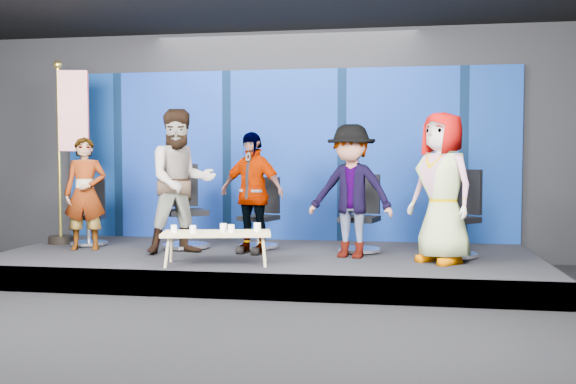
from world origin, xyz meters
name	(u,v)px	position (x,y,z in m)	size (l,w,h in m)	color
ground	(214,323)	(0.00, 0.00, 0.00)	(10.00, 10.00, 0.00)	black
room_walls	(212,63)	(0.00, 0.00, 2.43)	(10.02, 8.02, 3.51)	black
riser	(266,264)	(0.00, 2.50, 0.15)	(7.00, 3.00, 0.30)	black
backdrop	(284,155)	(0.00, 3.95, 1.60)	(7.00, 0.08, 2.60)	#06214D
chair_a	(89,223)	(-2.67, 2.86, 0.61)	(0.65, 0.65, 0.95)	silver
panelist_a	(85,194)	(-2.49, 2.40, 1.07)	(0.56, 0.37, 1.54)	black
chair_b	(185,221)	(-1.20, 2.77, 0.68)	(0.91, 0.91, 1.17)	silver
panelist_b	(181,181)	(-1.08, 2.28, 1.25)	(0.92, 0.72, 1.89)	black
chair_c	(261,225)	(-0.16, 2.94, 0.62)	(0.71, 0.71, 0.99)	silver
panelist_c	(252,193)	(-0.18, 2.44, 1.10)	(0.94, 0.39, 1.60)	black
chair_d	(360,227)	(1.23, 2.79, 0.64)	(0.71, 0.71, 1.03)	silver
panelist_d	(351,191)	(1.13, 2.29, 1.14)	(1.08, 0.62, 1.68)	black
chair_e	(456,228)	(2.45, 2.52, 0.66)	(0.88, 0.88, 1.11)	silver
panelist_e	(442,188)	(2.24, 2.06, 1.20)	(0.88, 0.57, 1.80)	black
coffee_table	(217,235)	(-0.38, 1.48, 0.66)	(1.34, 0.79, 0.39)	tan
mug_a	(174,229)	(-0.87, 1.38, 0.73)	(0.07, 0.07, 0.08)	white
mug_b	(193,229)	(-0.62, 1.33, 0.73)	(0.07, 0.07, 0.09)	white
mug_c	(223,227)	(-0.32, 1.56, 0.73)	(0.08, 0.08, 0.09)	white
mug_d	(231,229)	(-0.20, 1.45, 0.73)	(0.08, 0.08, 0.09)	white
mug_e	(257,227)	(0.07, 1.65, 0.74)	(0.08, 0.08, 0.10)	white
flag_stand	(68,147)	(-3.02, 2.94, 1.71)	(0.61, 0.35, 2.66)	black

